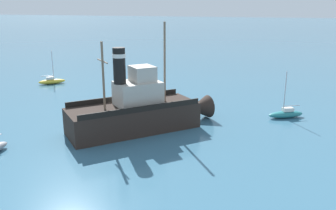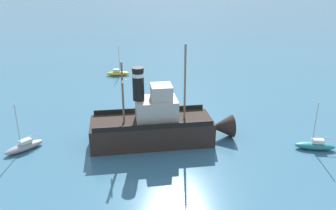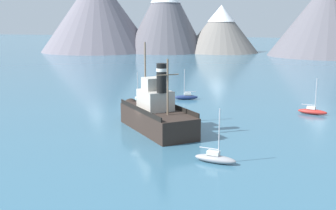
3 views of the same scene
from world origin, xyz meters
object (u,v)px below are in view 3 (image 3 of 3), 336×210
sailboat_navy (186,97)px  sailboat_teal (138,102)px  old_tugboat (155,114)px  sailboat_grey (215,158)px  sailboat_red (312,111)px

sailboat_navy → sailboat_teal: bearing=-131.5°
old_tugboat → sailboat_navy: old_tugboat is taller
sailboat_navy → sailboat_teal: 8.57m
sailboat_grey → sailboat_teal: same height
sailboat_navy → old_tugboat: bearing=-83.3°
sailboat_grey → sailboat_navy: size_ratio=1.00×
sailboat_red → sailboat_teal: size_ratio=1.00×
sailboat_grey → sailboat_navy: bearing=112.0°
sailboat_grey → sailboat_teal: size_ratio=1.00×
old_tugboat → sailboat_grey: 13.04m
old_tugboat → sailboat_teal: (-7.97, 13.15, -1.40)m
old_tugboat → sailboat_teal: old_tugboat is taller
sailboat_navy → sailboat_red: bearing=-14.1°
sailboat_grey → sailboat_teal: bearing=127.8°
old_tugboat → sailboat_navy: 19.74m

